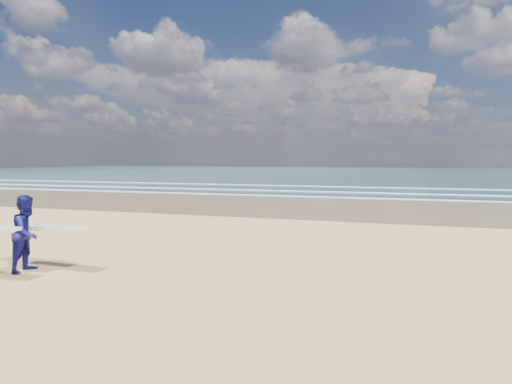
% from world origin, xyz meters
% --- Properties ---
extents(ocean, '(220.00, 100.00, 0.02)m').
position_xyz_m(ocean, '(20.00, 72.00, 0.01)').
color(ocean, '#1A393B').
rests_on(ocean, ground).
extents(surfer_far, '(2.21, 1.09, 1.73)m').
position_xyz_m(surfer_far, '(0.03, 1.68, 0.87)').
color(surfer_far, '#0D0D4A').
rests_on(surfer_far, ground).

